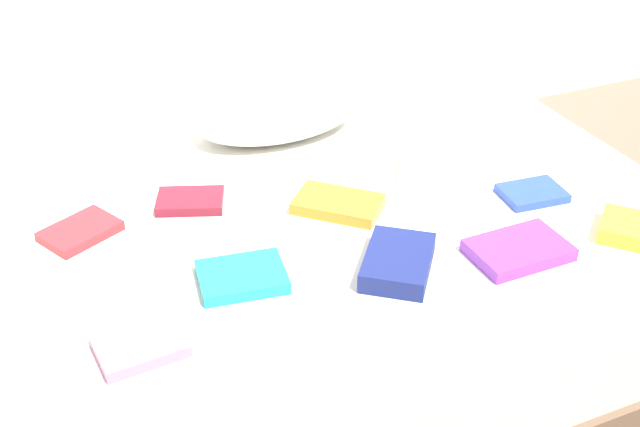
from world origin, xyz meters
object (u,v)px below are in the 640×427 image
Objects in this scene: bed at (327,290)px; textbook_purple at (518,250)px; textbook_navy at (398,262)px; textbook_teal at (242,277)px; textbook_white at (437,170)px; textbook_maroon at (190,201)px; pillow at (277,116)px; textbook_red at (80,231)px; textbook_orange at (338,204)px; textbook_pink at (140,346)px; textbook_blue at (532,193)px.

bed is 8.23× the size of textbook_purple.
textbook_teal is (-0.36, 0.11, -0.01)m from textbook_navy.
textbook_navy is at bearing -101.81° from textbook_white.
textbook_purple is at bearing -6.29° from textbook_teal.
textbook_white is 0.74m from textbook_teal.
pillow is at bearing 59.89° from textbook_maroon.
textbook_red is 0.80× the size of textbook_orange.
textbook_red is at bearing 139.76° from textbook_teal.
textbook_navy is 1.09× the size of textbook_teal.
textbook_purple is (0.36, -0.36, 0.27)m from bed.
textbook_navy reaches higher than bed.
pillow is 0.49m from textbook_maroon.
textbook_navy reaches higher than textbook_teal.
pillow is 2.83× the size of textbook_pink.
textbook_blue is at bearing -35.34° from textbook_navy.
textbook_teal reaches higher than textbook_red.
pillow is 2.24× the size of textbook_orange.
textbook_teal is 0.88m from textbook_blue.
textbook_orange is (-0.34, -0.05, -0.00)m from textbook_white.
textbook_purple is at bearing -54.55° from textbook_red.
bed is 0.71m from textbook_red.
textbook_pink is (-0.59, -0.33, 0.27)m from bed.
textbook_white is 0.35m from textbook_orange.
textbook_teal is at bearing 110.91° from textbook_navy.
textbook_teal reaches higher than textbook_pink.
textbook_blue is at bearing 5.02° from textbook_pink.
pillow is 2.87× the size of textbook_maroon.
textbook_white is (0.33, -0.44, -0.05)m from pillow.
pillow is 0.81m from textbook_navy.
textbook_orange is at bearing -5.77° from textbook_maroon.
textbook_white is at bearing -31.79° from textbook_red.
textbook_purple reaches higher than textbook_teal.
textbook_teal is (0.28, 0.14, 0.00)m from textbook_pink.
textbook_maroon is at bearing 139.51° from textbook_purple.
textbook_white is at bearing 135.86° from textbook_blue.
pillow is at bearing 37.69° from textbook_navy.
textbook_navy is 0.32m from textbook_purple.
textbook_blue is (0.88, 0.05, -0.00)m from textbook_teal.
textbook_purple is at bearing -64.36° from textbook_navy.
textbook_white is 1.22× the size of textbook_maroon.
textbook_white reaches higher than textbook_purple.
textbook_maroon is (0.27, 0.54, -0.00)m from textbook_pink.
pillow is 2.32× the size of textbook_navy.
textbook_navy reaches higher than textbook_blue.
textbook_red is at bearing 170.63° from textbook_blue.
pillow is 2.53× the size of textbook_teal.
bed is 0.47m from textbook_maroon.
textbook_maroon is 0.78× the size of textbook_orange.
textbook_navy reaches higher than textbook_pink.
textbook_red is (-0.69, 0.47, -0.01)m from textbook_navy.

